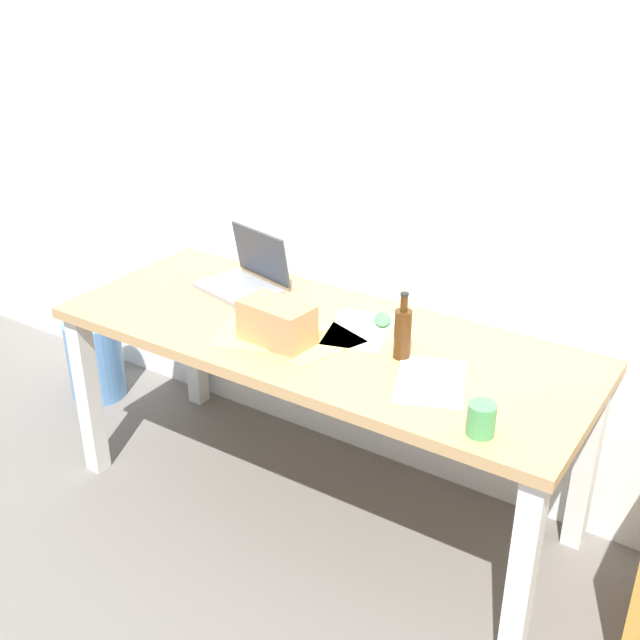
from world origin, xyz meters
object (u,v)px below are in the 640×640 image
(desk, at_px, (320,356))
(cardboard_box, at_px, (277,323))
(computer_mouse, at_px, (383,319))
(laptop_left, at_px, (246,277))
(coffee_mug, at_px, (481,419))
(water_cooler_jug, at_px, (95,358))
(beer_bottle, at_px, (402,333))

(desk, bearing_deg, cardboard_box, -123.93)
(computer_mouse, distance_m, cardboard_box, 0.40)
(laptop_left, xyz_separation_m, coffee_mug, (1.16, -0.45, 0.00))
(laptop_left, height_order, water_cooler_jug, laptop_left)
(cardboard_box, bearing_deg, laptop_left, 140.46)
(desk, relative_size, beer_bottle, 8.28)
(computer_mouse, height_order, cardboard_box, cardboard_box)
(desk, xyz_separation_m, computer_mouse, (0.15, 0.18, 0.11))
(laptop_left, xyz_separation_m, cardboard_box, (0.37, -0.30, 0.02))
(beer_bottle, bearing_deg, computer_mouse, 132.58)
(beer_bottle, xyz_separation_m, computer_mouse, (-0.17, 0.19, -0.07))
(coffee_mug, relative_size, water_cooler_jug, 0.22)
(desk, height_order, laptop_left, laptop_left)
(computer_mouse, height_order, water_cooler_jug, computer_mouse)
(beer_bottle, relative_size, water_cooler_jug, 0.53)
(laptop_left, distance_m, water_cooler_jug, 1.06)
(beer_bottle, xyz_separation_m, cardboard_box, (-0.41, -0.13, -0.02))
(beer_bottle, height_order, computer_mouse, beer_bottle)
(desk, distance_m, laptop_left, 0.51)
(desk, xyz_separation_m, cardboard_box, (-0.09, -0.13, 0.16))
(cardboard_box, bearing_deg, water_cooler_jug, 169.48)
(laptop_left, distance_m, beer_bottle, 0.79)
(laptop_left, xyz_separation_m, beer_bottle, (0.77, -0.17, 0.04))
(water_cooler_jug, bearing_deg, laptop_left, 4.71)
(computer_mouse, xyz_separation_m, coffee_mug, (0.56, -0.46, 0.03))
(beer_bottle, bearing_deg, coffee_mug, -34.83)
(computer_mouse, distance_m, coffee_mug, 0.72)
(desk, bearing_deg, laptop_left, 159.47)
(desk, relative_size, laptop_left, 5.32)
(cardboard_box, height_order, coffee_mug, cardboard_box)
(laptop_left, height_order, beer_bottle, beer_bottle)
(cardboard_box, distance_m, water_cooler_jug, 1.40)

